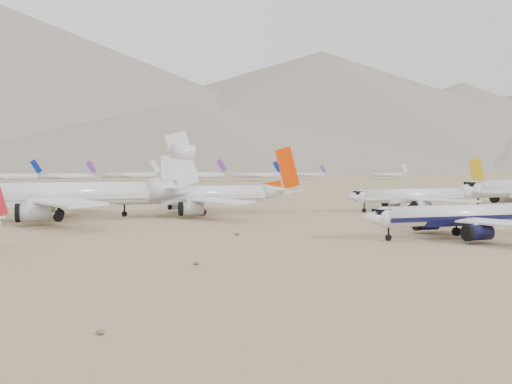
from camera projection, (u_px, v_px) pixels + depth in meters
The scene contains 8 objects.
ground at pixel (414, 239), 106.25m from camera, with size 7000.00×7000.00×0.00m, color #7E6549.
main_airliner at pixel (468, 215), 108.23m from camera, with size 42.97×41.97×15.16m.
row2_gold_tail at pixel (418, 196), 166.51m from camera, with size 44.09×43.12×15.70m.
row2_orange_tail at pixel (202, 195), 155.22m from camera, with size 52.79×51.64×18.83m.
row2_white_trijet at pixel (66, 193), 140.97m from camera, with size 63.80×62.35×22.61m.
distant_storage_row at pixel (99, 176), 412.73m from camera, with size 477.99×60.70×14.66m.
mountain_range at pixel (128, 103), 1691.54m from camera, with size 7354.00×3024.00×470.00m.
foothills at pixel (349, 139), 1306.59m from camera, with size 4637.50×1395.00×155.00m.
Camera 1 is at (-58.98, -92.51, 14.29)m, focal length 40.00 mm.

